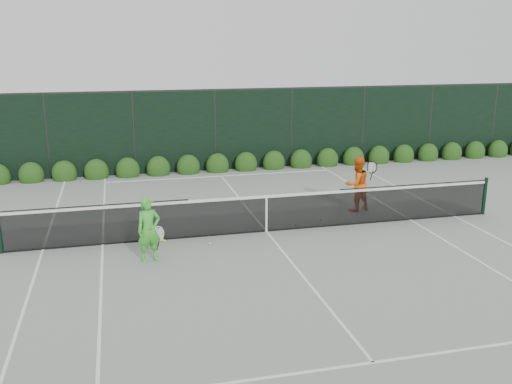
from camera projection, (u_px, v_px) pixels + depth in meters
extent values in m
plane|color=gray|center=(266.00, 232.00, 14.78)|extent=(80.00, 80.00, 0.00)
cylinder|color=black|center=(485.00, 196.00, 16.13)|extent=(0.10, 0.10, 1.07)
cube|color=black|center=(98.00, 225.00, 13.68)|extent=(4.40, 0.01, 1.02)
cube|color=black|center=(266.00, 214.00, 14.66)|extent=(4.00, 0.01, 0.96)
cube|color=black|center=(414.00, 202.00, 15.63)|extent=(4.40, 0.01, 1.02)
cube|color=white|center=(266.00, 197.00, 14.54)|extent=(12.80, 0.03, 0.07)
cube|color=black|center=(266.00, 231.00, 14.78)|extent=(12.80, 0.02, 0.04)
cube|color=white|center=(266.00, 215.00, 14.67)|extent=(0.05, 0.03, 0.91)
imported|color=green|center=(149.00, 230.00, 12.65)|extent=(0.61, 0.49, 1.47)
torus|color=silver|center=(158.00, 234.00, 12.82)|extent=(0.30, 0.11, 0.30)
cylinder|color=black|center=(158.00, 244.00, 12.89)|extent=(0.10, 0.03, 0.30)
imported|color=orange|center=(357.00, 184.00, 16.42)|extent=(0.89, 0.76, 1.58)
torus|color=black|center=(372.00, 167.00, 16.18)|extent=(0.30, 0.08, 0.30)
cylinder|color=black|center=(372.00, 176.00, 16.24)|extent=(0.10, 0.03, 0.30)
cube|color=white|center=(43.00, 249.00, 13.51)|extent=(0.06, 23.77, 0.01)
cube|color=white|center=(454.00, 216.00, 16.06)|extent=(0.06, 23.77, 0.01)
cube|color=white|center=(103.00, 245.00, 13.83)|extent=(0.06, 23.77, 0.01)
cube|color=white|center=(410.00, 220.00, 15.74)|extent=(0.06, 23.77, 0.01)
cube|color=white|center=(199.00, 149.00, 25.93)|extent=(11.03, 0.06, 0.01)
cube|color=white|center=(221.00, 176.00, 20.78)|extent=(8.23, 0.06, 0.01)
cube|color=white|center=(373.00, 362.00, 8.78)|extent=(8.23, 0.06, 0.01)
cube|color=white|center=(266.00, 231.00, 14.78)|extent=(0.06, 12.80, 0.01)
cube|color=black|center=(215.00, 131.00, 21.43)|extent=(32.00, 0.06, 3.00)
cube|color=#262826|center=(214.00, 90.00, 21.03)|extent=(32.00, 0.06, 0.06)
cylinder|color=#262826|center=(47.00, 137.00, 20.04)|extent=(0.08, 0.08, 3.00)
cylinder|color=#262826|center=(134.00, 134.00, 20.73)|extent=(0.08, 0.08, 3.00)
cylinder|color=#262826|center=(215.00, 131.00, 21.43)|extent=(0.08, 0.08, 3.00)
cylinder|color=#262826|center=(291.00, 128.00, 22.12)|extent=(0.08, 0.08, 3.00)
cylinder|color=#262826|center=(363.00, 125.00, 22.82)|extent=(0.08, 0.08, 3.00)
cylinder|color=#262826|center=(430.00, 123.00, 23.52)|extent=(0.08, 0.08, 3.00)
cylinder|color=#262826|center=(494.00, 120.00, 24.21)|extent=(0.08, 0.08, 3.00)
ellipsoid|color=#183A10|center=(31.00, 175.00, 19.90)|extent=(0.86, 0.65, 0.94)
ellipsoid|color=#183A10|center=(64.00, 174.00, 20.15)|extent=(0.86, 0.65, 0.94)
ellipsoid|color=#183A10|center=(96.00, 172.00, 20.41)|extent=(0.86, 0.65, 0.94)
ellipsoid|color=#183A10|center=(128.00, 170.00, 20.66)|extent=(0.86, 0.65, 0.94)
ellipsoid|color=#183A10|center=(158.00, 169.00, 20.92)|extent=(0.86, 0.65, 0.94)
ellipsoid|color=#183A10|center=(188.00, 167.00, 21.17)|extent=(0.86, 0.65, 0.94)
ellipsoid|color=#183A10|center=(217.00, 166.00, 21.43)|extent=(0.86, 0.65, 0.94)
ellipsoid|color=#183A10|center=(246.00, 164.00, 21.68)|extent=(0.86, 0.65, 0.94)
ellipsoid|color=#183A10|center=(274.00, 163.00, 21.94)|extent=(0.86, 0.65, 0.94)
ellipsoid|color=#183A10|center=(301.00, 161.00, 22.19)|extent=(0.86, 0.65, 0.94)
ellipsoid|color=#183A10|center=(327.00, 160.00, 22.45)|extent=(0.86, 0.65, 0.94)
ellipsoid|color=#183A10|center=(353.00, 158.00, 22.70)|extent=(0.86, 0.65, 0.94)
ellipsoid|color=#183A10|center=(379.00, 157.00, 22.96)|extent=(0.86, 0.65, 0.94)
ellipsoid|color=#183A10|center=(404.00, 156.00, 23.21)|extent=(0.86, 0.65, 0.94)
ellipsoid|color=#183A10|center=(428.00, 155.00, 23.47)|extent=(0.86, 0.65, 0.94)
ellipsoid|color=#183A10|center=(452.00, 153.00, 23.72)|extent=(0.86, 0.65, 0.94)
ellipsoid|color=#183A10|center=(475.00, 152.00, 23.98)|extent=(0.86, 0.65, 0.94)
ellipsoid|color=#183A10|center=(498.00, 151.00, 24.23)|extent=(0.86, 0.65, 0.94)
sphere|color=#DAEF35|center=(326.00, 225.00, 15.20)|extent=(0.07, 0.07, 0.07)
sphere|color=#DAEF35|center=(210.00, 243.00, 13.82)|extent=(0.07, 0.07, 0.07)
sphere|color=#DAEF35|center=(162.00, 240.00, 14.06)|extent=(0.07, 0.07, 0.07)
sphere|color=#DAEF35|center=(262.00, 229.00, 14.87)|extent=(0.07, 0.07, 0.07)
sphere|color=#DAEF35|center=(165.00, 241.00, 14.00)|extent=(0.07, 0.07, 0.07)
sphere|color=#DAEF35|center=(296.00, 225.00, 15.24)|extent=(0.07, 0.07, 0.07)
sphere|color=#DAEF35|center=(321.00, 220.00, 15.66)|extent=(0.07, 0.07, 0.07)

